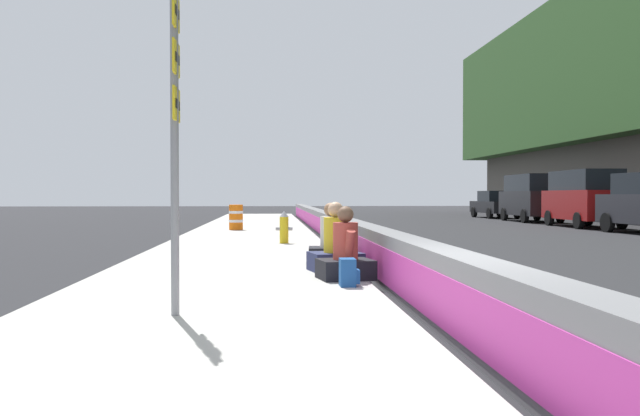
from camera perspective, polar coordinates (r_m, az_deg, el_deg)
name	(u,v)px	position (r m, az deg, el deg)	size (l,w,h in m)	color
ground_plane	(462,338)	(7.08, 12.03, -10.77)	(160.00, 160.00, 0.00)	#232326
sidewalk_strip	(200,335)	(6.83, -10.23, -10.61)	(80.00, 4.40, 0.14)	#A8A59E
jersey_barrier	(462,296)	(7.01, 12.01, -7.37)	(76.00, 0.45, 0.85)	slate
route_sign_post	(175,124)	(7.48, -12.27, 7.06)	(0.44, 0.09, 3.60)	gray
fire_hydrant	(284,227)	(18.18, -3.09, -1.61)	(0.26, 0.46, 0.88)	gold
seated_person_foreground	(345,256)	(10.46, 2.19, -4.14)	(0.83, 0.92, 1.14)	black
seated_person_middle	(336,249)	(11.57, 1.33, -3.55)	(0.88, 0.98, 1.20)	#23284C
seated_person_rear	(331,245)	(12.81, 0.91, -3.13)	(0.76, 0.88, 1.17)	black
backpack	(348,273)	(9.67, 2.43, -5.54)	(0.32, 0.28, 0.40)	navy
construction_barrel	(236,217)	(25.34, -7.19, -0.77)	(0.54, 0.54, 0.95)	orange
parked_car_midline	(584,197)	(32.27, 21.62, 0.87)	(5.17, 2.24, 2.56)	maroon
parked_car_far	(531,197)	(37.92, 17.60, 0.92)	(5.16, 2.22, 2.56)	black
parked_car_farther	(495,204)	(43.57, 14.72, 0.31)	(4.54, 2.04, 1.71)	black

